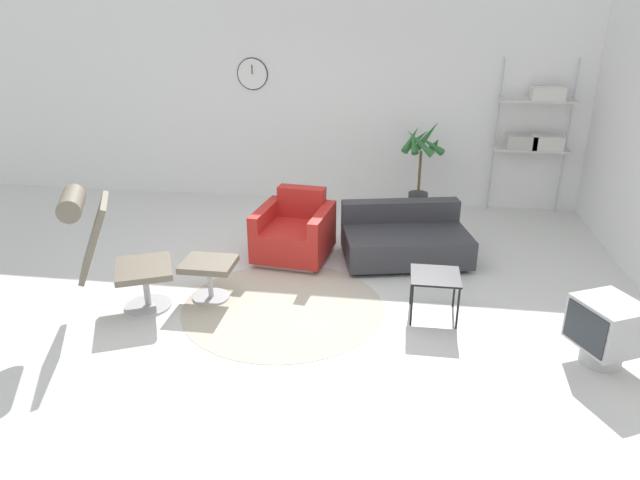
{
  "coord_description": "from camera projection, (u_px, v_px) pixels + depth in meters",
  "views": [
    {
      "loc": [
        1.0,
        -4.9,
        2.68
      ],
      "look_at": [
        0.26,
        0.23,
        0.55
      ],
      "focal_mm": 32.0,
      "sensor_mm": 36.0,
      "label": 1
    }
  ],
  "objects": [
    {
      "name": "ground_plane",
      "position": [
        291.0,
        299.0,
        5.64
      ],
      "size": [
        12.0,
        12.0,
        0.0
      ],
      "primitive_type": "plane",
      "color": "silver"
    },
    {
      "name": "ottoman",
      "position": [
        209.0,
        270.0,
        5.54
      ],
      "size": [
        0.5,
        0.42,
        0.4
      ],
      "color": "#BCBCC1",
      "rests_on": "ground_plane"
    },
    {
      "name": "side_table",
      "position": [
        435.0,
        279.0,
        5.18
      ],
      "size": [
        0.44,
        0.44,
        0.42
      ],
      "color": "black",
      "rests_on": "ground_plane"
    },
    {
      "name": "armchair_red",
      "position": [
        295.0,
        234.0,
        6.47
      ],
      "size": [
        0.88,
        0.91,
        0.75
      ],
      "rotation": [
        0.0,
        0.0,
        3.02
      ],
      "color": "silver",
      "rests_on": "ground_plane"
    },
    {
      "name": "wall_back",
      "position": [
        332.0,
        104.0,
        8.02
      ],
      "size": [
        12.0,
        0.09,
        2.8
      ],
      "color": "white",
      "rests_on": "ground_plane"
    },
    {
      "name": "couch_low",
      "position": [
        404.0,
        240.0,
        6.44
      ],
      "size": [
        1.52,
        1.15,
        0.6
      ],
      "rotation": [
        0.0,
        0.0,
        3.36
      ],
      "color": "black",
      "rests_on": "ground_plane"
    },
    {
      "name": "round_rug",
      "position": [
        283.0,
        306.0,
        5.48
      ],
      "size": [
        1.94,
        1.94,
        0.01
      ],
      "color": "#BCB29E",
      "rests_on": "ground_plane"
    },
    {
      "name": "shelf_unit",
      "position": [
        537.0,
        127.0,
        7.5
      ],
      "size": [
        0.99,
        0.28,
        2.07
      ],
      "color": "#BCBCC1",
      "rests_on": "ground_plane"
    },
    {
      "name": "lounge_chair",
      "position": [
        106.0,
        241.0,
        5.14
      ],
      "size": [
        1.02,
        0.86,
        1.2
      ],
      "rotation": [
        0.0,
        0.0,
        -1.13
      ],
      "color": "#BCBCC1",
      "rests_on": "ground_plane"
    },
    {
      "name": "crt_television",
      "position": [
        606.0,
        329.0,
        4.51
      ],
      "size": [
        0.6,
        0.62,
        0.55
      ],
      "rotation": [
        0.0,
        0.0,
        2.04
      ],
      "color": "#B7B7B7",
      "rests_on": "ground_plane"
    },
    {
      "name": "potted_plant",
      "position": [
        420.0,
        169.0,
        7.65
      ],
      "size": [
        0.59,
        0.59,
        1.31
      ],
      "color": "#333338",
      "rests_on": "ground_plane"
    }
  ]
}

